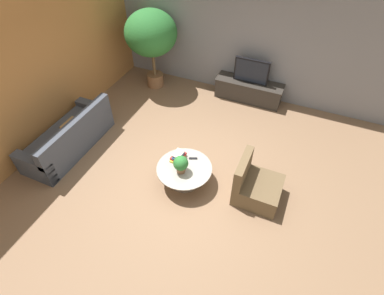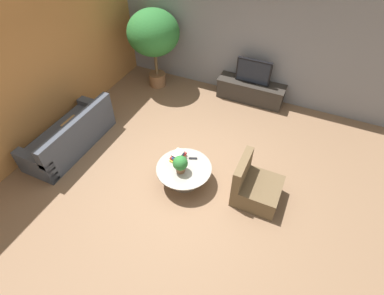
# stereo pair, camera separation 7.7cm
# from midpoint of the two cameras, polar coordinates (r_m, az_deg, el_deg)

# --- Properties ---
(ground_plane) EXTENTS (24.00, 24.00, 0.00)m
(ground_plane) POSITION_cam_midpoint_polar(r_m,az_deg,el_deg) (6.02, -1.30, -4.87)
(ground_plane) COLOR brown
(back_wall_stone) EXTENTS (7.40, 0.12, 3.00)m
(back_wall_stone) POSITION_cam_midpoint_polar(r_m,az_deg,el_deg) (7.64, 9.42, 20.31)
(back_wall_stone) COLOR slate
(back_wall_stone) RESTS_ON ground
(side_wall_left) EXTENTS (0.12, 7.40, 3.00)m
(side_wall_left) POSITION_cam_midpoint_polar(r_m,az_deg,el_deg) (6.92, -26.86, 13.41)
(side_wall_left) COLOR #B2753D
(side_wall_left) RESTS_ON ground
(media_console) EXTENTS (1.69, 0.50, 0.52)m
(media_console) POSITION_cam_midpoint_polar(r_m,az_deg,el_deg) (7.88, 10.44, 10.68)
(media_console) COLOR #2D2823
(media_console) RESTS_ON ground
(television) EXTENTS (0.84, 0.13, 0.60)m
(television) POSITION_cam_midpoint_polar(r_m,az_deg,el_deg) (7.59, 10.97, 14.08)
(television) COLOR black
(television) RESTS_ON media_console
(coffee_table) EXTENTS (1.04, 1.04, 0.39)m
(coffee_table) POSITION_cam_midpoint_polar(r_m,az_deg,el_deg) (5.67, -1.85, -4.67)
(coffee_table) COLOR #756656
(coffee_table) RESTS_ON ground
(couch_by_wall) EXTENTS (0.84, 2.07, 0.84)m
(couch_by_wall) POSITION_cam_midpoint_polar(r_m,az_deg,el_deg) (6.84, -22.60, 1.69)
(couch_by_wall) COLOR #3D424C
(couch_by_wall) RESTS_ON ground
(armchair_wicker) EXTENTS (0.80, 0.76, 0.86)m
(armchair_wicker) POSITION_cam_midpoint_polar(r_m,az_deg,el_deg) (5.56, 11.59, -7.29)
(armchair_wicker) COLOR brown
(armchair_wicker) RESTS_ON ground
(potted_palm_tall) EXTENTS (1.29, 1.29, 2.02)m
(potted_palm_tall) POSITION_cam_midpoint_polar(r_m,az_deg,el_deg) (7.85, -8.12, 20.47)
(potted_palm_tall) COLOR brown
(potted_palm_tall) RESTS_ON ground
(potted_plant_tabletop) EXTENTS (0.28, 0.28, 0.36)m
(potted_plant_tabletop) POSITION_cam_midpoint_polar(r_m,az_deg,el_deg) (5.38, -2.57, -3.14)
(potted_plant_tabletop) COLOR brown
(potted_plant_tabletop) RESTS_ON coffee_table
(book_stack) EXTENTS (0.24, 0.34, 0.16)m
(book_stack) POSITION_cam_midpoint_polar(r_m,az_deg,el_deg) (5.70, -3.03, -1.64)
(book_stack) COLOR gold
(book_stack) RESTS_ON coffee_table
(remote_black) EXTENTS (0.16, 0.10, 0.02)m
(remote_black) POSITION_cam_midpoint_polar(r_m,az_deg,el_deg) (5.73, -0.18, -2.08)
(remote_black) COLOR black
(remote_black) RESTS_ON coffee_table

